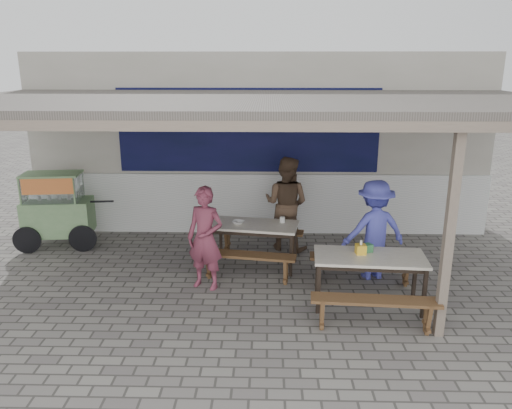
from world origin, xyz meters
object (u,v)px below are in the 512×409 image
object	(u,v)px
bench_right_wall	(363,263)
bench_right_street	(375,307)
condiment_bowl	(238,222)
condiment_jar	(282,220)
table_left	(254,228)
donation_box	(366,248)
tissue_box	(361,249)
table_right	(370,261)
patron_wall_side	(286,204)
bench_left_street	(247,261)
vendor_cart	(56,207)
bench_left_wall	(260,236)
patron_street_side	(205,238)
patron_right_table	(374,230)

from	to	relation	value
bench_right_wall	bench_right_street	bearing A→B (deg)	-90.00
bench_right_street	condiment_bowl	size ratio (longest dim) A/B	8.48
condiment_jar	condiment_bowl	bearing A→B (deg)	-173.26
table_left	donation_box	xyz separation A→B (m)	(1.60, -1.21, 0.14)
tissue_box	condiment_bowl	xyz separation A→B (m)	(-1.78, 1.29, -0.04)
tissue_box	condiment_jar	bearing A→B (deg)	127.40
table_left	donation_box	distance (m)	2.01
table_left	table_right	size ratio (longest dim) A/B	0.96
patron_wall_side	tissue_box	world-z (taller)	patron_wall_side
bench_left_street	donation_box	distance (m)	1.87
vendor_cart	tissue_box	bearing A→B (deg)	-28.75
bench_left_wall	condiment_bowl	distance (m)	0.80
bench_left_wall	condiment_jar	world-z (taller)	condiment_jar
tissue_box	condiment_jar	xyz separation A→B (m)	(-1.05, 1.38, -0.02)
condiment_jar	patron_wall_side	bearing A→B (deg)	83.39
tissue_box	table_left	bearing A→B (deg)	139.80
table_right	tissue_box	size ratio (longest dim) A/B	11.51
bench_right_wall	patron_wall_side	bearing A→B (deg)	131.35
table_left	bench_left_street	xyz separation A→B (m)	(-0.09, -0.58, -0.33)
bench_right_wall	donation_box	xyz separation A→B (m)	(-0.08, -0.57, 0.46)
bench_left_wall	condiment_bowl	world-z (taller)	condiment_bowl
table_right	vendor_cart	world-z (taller)	vendor_cart
bench_left_wall	condiment_jar	bearing A→B (deg)	-43.23
table_right	bench_right_wall	xyz separation A→B (m)	(0.05, 0.71, -0.33)
bench_right_wall	patron_street_side	world-z (taller)	patron_street_side
bench_right_street	tissue_box	world-z (taller)	tissue_box
bench_right_street	condiment_bowl	bearing A→B (deg)	135.95
bench_right_street	bench_right_wall	size ratio (longest dim) A/B	1.00
donation_box	condiment_bowl	distance (m)	2.23
bench_right_street	patron_wall_side	xyz separation A→B (m)	(-1.04, 2.91, 0.52)
bench_left_street	bench_right_street	xyz separation A→B (m)	(1.68, -1.48, 0.00)
condiment_jar	bench_right_wall	bearing A→B (deg)	-31.00
bench_left_wall	bench_right_wall	size ratio (longest dim) A/B	0.94
bench_right_wall	bench_left_wall	bearing A→B (deg)	146.69
patron_right_table	condiment_bowl	bearing A→B (deg)	-23.37
donation_box	vendor_cart	bearing A→B (deg)	158.52
vendor_cart	patron_wall_side	bearing A→B (deg)	-6.35
bench_left_wall	bench_right_street	world-z (taller)	same
bench_right_street	patron_right_table	distance (m)	1.77
bench_left_wall	tissue_box	distance (m)	2.39
bench_right_wall	condiment_bowl	bearing A→B (deg)	165.65
patron_right_table	condiment_jar	bearing A→B (deg)	-31.49
bench_left_wall	condiment_bowl	size ratio (longest dim) A/B	8.00
vendor_cart	condiment_jar	size ratio (longest dim) A/B	17.60
table_left	patron_right_table	world-z (taller)	patron_right_table
table_right	tissue_box	bearing A→B (deg)	155.76
bench_left_street	condiment_bowl	size ratio (longest dim) A/B	8.00
table_left	patron_wall_side	world-z (taller)	patron_wall_side
patron_street_side	condiment_bowl	bearing A→B (deg)	81.40
table_left	tissue_box	distance (m)	1.99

